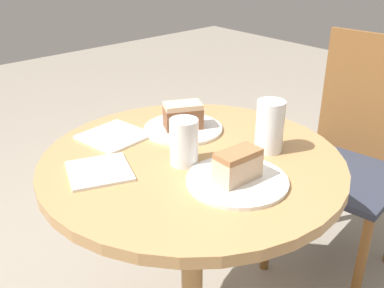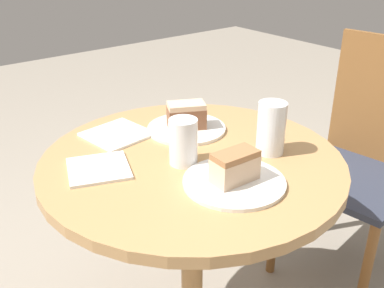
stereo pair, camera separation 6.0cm
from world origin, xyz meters
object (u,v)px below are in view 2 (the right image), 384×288
object	(u,v)px
cake_slice_near	(235,166)
glass_water	(271,131)
plate_near	(234,182)
cake_slice_far	(186,115)
glass_lemonade	(183,144)
plate_far	(186,128)
chair	(361,160)

from	to	relation	value
cake_slice_near	glass_water	bearing A→B (deg)	108.33
plate_near	cake_slice_far	bearing A→B (deg)	161.85
glass_lemonade	plate_near	bearing A→B (deg)	10.76
cake_slice_near	glass_lemonade	distance (m)	0.16
plate_near	glass_water	xyz separation A→B (m)	(-0.06, 0.19, 0.06)
cake_slice_near	cake_slice_far	bearing A→B (deg)	161.85
cake_slice_far	cake_slice_near	bearing A→B (deg)	-18.15
cake_slice_far	glass_water	xyz separation A→B (m)	(0.26, 0.09, 0.02)
cake_slice_near	glass_lemonade	world-z (taller)	glass_lemonade
plate_far	cake_slice_near	world-z (taller)	cake_slice_near
plate_far	cake_slice_far	world-z (taller)	cake_slice_far
cake_slice_far	glass_lemonade	bearing A→B (deg)	-39.96
plate_near	plate_far	distance (m)	0.34
chair	cake_slice_far	xyz separation A→B (m)	(-0.20, -0.70, 0.30)
plate_near	cake_slice_far	xyz separation A→B (m)	(-0.33, 0.11, 0.04)
plate_near	cake_slice_near	size ratio (longest dim) A/B	2.16
chair	plate_far	world-z (taller)	chair
plate_far	plate_near	bearing A→B (deg)	-18.15
chair	plate_far	size ratio (longest dim) A/B	3.98
glass_water	plate_far	bearing A→B (deg)	-161.50
cake_slice_near	glass_lemonade	size ratio (longest dim) A/B	0.94
cake_slice_far	glass_water	distance (m)	0.28
cake_slice_near	cake_slice_far	xyz separation A→B (m)	(-0.33, 0.11, 0.00)
plate_far	glass_water	size ratio (longest dim) A/B	1.65
chair	glass_water	xyz separation A→B (m)	(0.06, -0.61, 0.32)
plate_near	plate_far	world-z (taller)	same
plate_far	glass_water	xyz separation A→B (m)	(0.26, 0.09, 0.06)
plate_near	glass_lemonade	distance (m)	0.17
plate_near	glass_lemonade	bearing A→B (deg)	-169.24
plate_far	glass_lemonade	world-z (taller)	glass_lemonade
cake_slice_far	glass_lemonade	xyz separation A→B (m)	(0.16, -0.14, 0.01)
cake_slice_far	plate_near	bearing A→B (deg)	-18.15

